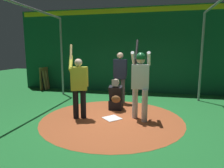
# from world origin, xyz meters

# --- Properties ---
(ground_plane) EXTENTS (26.32, 26.32, 0.00)m
(ground_plane) POSITION_xyz_m (0.00, 0.00, 0.00)
(ground_plane) COLOR #1E6B2D
(dirt_circle) EXTENTS (3.78, 3.78, 0.01)m
(dirt_circle) POSITION_xyz_m (0.00, 0.00, 0.00)
(dirt_circle) COLOR #9E4C28
(dirt_circle) RESTS_ON ground
(home_plate) EXTENTS (0.59, 0.59, 0.01)m
(home_plate) POSITION_xyz_m (0.00, 0.00, 0.01)
(home_plate) COLOR white
(home_plate) RESTS_ON dirt_circle
(batter) EXTENTS (0.68, 0.49, 2.11)m
(batter) POSITION_xyz_m (-0.09, 0.73, 1.08)
(batter) COLOR #BCBCC0
(batter) RESTS_ON ground
(catcher) EXTENTS (0.58, 0.40, 0.97)m
(catcher) POSITION_xyz_m (-0.86, -0.06, 0.38)
(catcher) COLOR black
(catcher) RESTS_ON ground
(umpire) EXTENTS (0.22, 0.49, 1.76)m
(umpire) POSITION_xyz_m (-1.69, -0.08, 0.99)
(umpire) COLOR #4C4C51
(umpire) RESTS_ON ground
(visitor) EXTENTS (0.53, 0.59, 1.99)m
(visitor) POSITION_xyz_m (0.14, -0.87, 0.93)
(visitor) COLOR black
(visitor) RESTS_ON ground
(back_wall) EXTENTS (0.23, 10.32, 3.65)m
(back_wall) POSITION_xyz_m (-3.76, 0.00, 1.84)
(back_wall) COLOR #145133
(back_wall) RESTS_ON ground
(cage_frame) EXTENTS (5.29, 5.48, 3.14)m
(cage_frame) POSITION_xyz_m (0.00, 0.00, 2.16)
(cage_frame) COLOR gray
(cage_frame) RESTS_ON ground
(bat_rack) EXTENTS (1.06, 0.21, 1.05)m
(bat_rack) POSITION_xyz_m (-3.52, -3.99, 0.49)
(bat_rack) COLOR olive
(bat_rack) RESTS_ON ground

